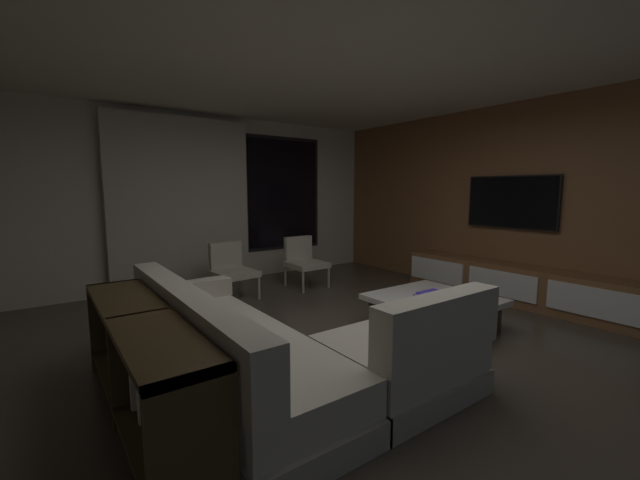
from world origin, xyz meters
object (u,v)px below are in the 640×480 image
(coffee_table, at_px, (433,312))
(accent_chair_near_window, at_px, (304,259))
(accent_chair_by_curtain, at_px, (231,267))
(media_console, at_px, (513,285))
(book_stack_on_coffee_table, at_px, (430,295))
(mounted_tv, at_px, (511,202))
(sectional_couch, at_px, (276,352))
(console_table_behind_couch, at_px, (142,361))

(coffee_table, xyz_separation_m, accent_chair_near_window, (-0.09, 2.44, 0.25))
(accent_chair_near_window, height_order, accent_chair_by_curtain, same)
(media_console, bearing_deg, accent_chair_by_curtain, 140.10)
(book_stack_on_coffee_table, height_order, accent_chair_near_window, accent_chair_near_window)
(mounted_tv, bearing_deg, book_stack_on_coffee_table, -173.30)
(coffee_table, bearing_deg, mounted_tv, 6.16)
(coffee_table, height_order, media_console, media_console)
(mounted_tv, bearing_deg, accent_chair_near_window, 131.10)
(sectional_couch, xyz_separation_m, accent_chair_by_curtain, (0.76, 2.61, 0.14))
(media_console, xyz_separation_m, mounted_tv, (0.18, 0.20, 1.10))
(sectional_couch, bearing_deg, console_table_behind_couch, 171.98)
(sectional_couch, distance_m, coffee_table, 2.05)
(accent_chair_near_window, relative_size, mounted_tv, 0.62)
(media_console, bearing_deg, console_table_behind_couch, 180.00)
(accent_chair_by_curtain, relative_size, console_table_behind_couch, 0.37)
(media_console, height_order, console_table_behind_couch, console_table_behind_couch)
(book_stack_on_coffee_table, xyz_separation_m, accent_chair_by_curtain, (-1.18, 2.51, 0.03))
(coffee_table, distance_m, console_table_behind_couch, 2.97)
(coffee_table, relative_size, mounted_tv, 0.92)
(accent_chair_by_curtain, bearing_deg, sectional_couch, -106.24)
(book_stack_on_coffee_table, bearing_deg, media_console, 1.05)
(sectional_couch, height_order, media_console, sectional_couch)
(media_console, distance_m, mounted_tv, 1.13)
(sectional_couch, xyz_separation_m, mounted_tv, (3.90, 0.33, 1.06))
(accent_chair_near_window, xyz_separation_m, media_console, (1.77, -2.43, -0.18))
(coffee_table, height_order, accent_chair_near_window, accent_chair_near_window)
(book_stack_on_coffee_table, xyz_separation_m, accent_chair_near_window, (0.01, 2.47, 0.03))
(accent_chair_by_curtain, bearing_deg, coffee_table, -62.64)
(accent_chair_near_window, bearing_deg, book_stack_on_coffee_table, -90.29)
(coffee_table, distance_m, accent_chair_by_curtain, 2.80)
(accent_chair_by_curtain, height_order, console_table_behind_couch, accent_chair_by_curtain)
(mounted_tv, xyz_separation_m, console_table_behind_couch, (-4.82, -0.20, -0.93))
(media_console, bearing_deg, sectional_couch, -178.02)
(console_table_behind_couch, bearing_deg, media_console, -0.00)
(coffee_table, xyz_separation_m, console_table_behind_couch, (-2.96, 0.00, 0.23))
(book_stack_on_coffee_table, relative_size, mounted_tv, 0.24)
(media_console, relative_size, mounted_tv, 2.47)
(mounted_tv, bearing_deg, sectional_couch, -175.22)
(book_stack_on_coffee_table, distance_m, console_table_behind_couch, 2.86)
(book_stack_on_coffee_table, bearing_deg, console_table_behind_couch, 179.35)
(sectional_couch, bearing_deg, coffee_table, 3.52)
(coffee_table, relative_size, media_console, 0.37)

